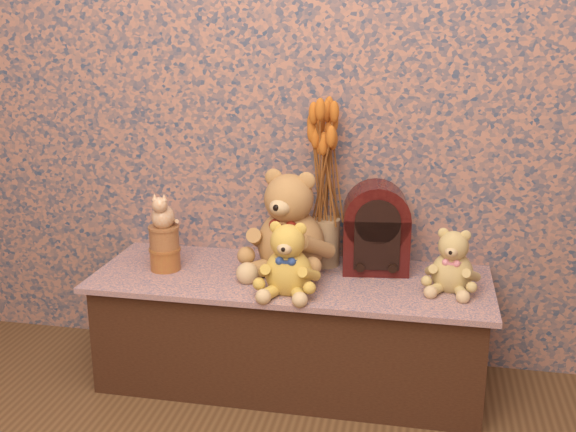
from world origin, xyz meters
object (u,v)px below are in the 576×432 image
teddy_medium (288,255)px  cathedral_radio (376,227)px  biscuit_tin_lower (165,259)px  teddy_small (453,257)px  cat_figurine (163,209)px  ceramic_vase (325,242)px  teddy_large (291,218)px

teddy_medium → cathedral_radio: bearing=46.2°
teddy_medium → biscuit_tin_lower: teddy_medium is taller
teddy_small → cat_figurine: 1.04m
teddy_medium → cathedral_radio: 0.39m
teddy_small → biscuit_tin_lower: 1.03m
teddy_medium → ceramic_vase: teddy_medium is taller
cathedral_radio → ceramic_vase: (-0.19, 0.02, -0.07)m
cathedral_radio → biscuit_tin_lower: bearing=-176.3°
ceramic_vase → biscuit_tin_lower: 0.60m
cathedral_radio → cat_figurine: bearing=-176.3°
teddy_small → cathedral_radio: 0.31m
teddy_large → teddy_small: bearing=6.7°
teddy_medium → teddy_small: teddy_medium is taller
cathedral_radio → biscuit_tin_lower: (-0.76, -0.15, -0.12)m
teddy_large → cat_figurine: teddy_large is taller
teddy_medium → ceramic_vase: bearing=75.0°
cat_figurine → cathedral_radio: bearing=6.5°
teddy_large → biscuit_tin_lower: 0.49m
ceramic_vase → biscuit_tin_lower: size_ratio=1.61×
biscuit_tin_lower → ceramic_vase: bearing=16.4°
cat_figurine → biscuit_tin_lower: bearing=175.3°
teddy_medium → biscuit_tin_lower: size_ratio=2.42×
teddy_large → teddy_medium: 0.21m
cat_figurine → teddy_small: bearing=-4.4°
ceramic_vase → biscuit_tin_lower: (-0.57, -0.17, -0.05)m
teddy_small → cathedral_radio: (-0.27, 0.14, 0.05)m
teddy_small → teddy_large: bearing=-176.6°
biscuit_tin_lower → cat_figurine: size_ratio=0.83×
teddy_large → biscuit_tin_lower: (-0.46, -0.08, -0.16)m
teddy_small → ceramic_vase: 0.49m
teddy_small → cat_figurine: bearing=-169.4°
teddy_large → teddy_small: teddy_large is taller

